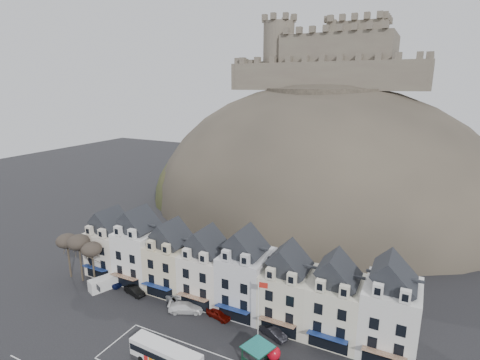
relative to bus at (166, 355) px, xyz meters
name	(u,v)px	position (x,y,z in m)	size (l,w,h in m)	color
townhouse_terrace	(228,272)	(0.26, 15.44, 3.76)	(54.40, 9.35, 11.80)	silver
castle_hill	(322,207)	(1.37, 68.42, -1.43)	(100.00, 76.00, 68.00)	#342F28
castle	(334,59)	(0.62, 75.40, 38.66)	(50.20, 22.20, 22.00)	brown
tree_left_far	(67,241)	(-28.89, 9.97, 5.36)	(3.61, 3.61, 8.24)	#342C21
tree_left_mid	(79,243)	(-25.89, 9.97, 5.70)	(3.78, 3.78, 8.64)	#342C21
tree_left_near	(92,250)	(-22.89, 9.97, 5.02)	(3.43, 3.43, 7.84)	#342C21
bus	(166,355)	(0.00, 0.00, 0.00)	(9.95, 2.77, 2.78)	#262628
bus_shelter	(258,341)	(9.91, 5.39, 1.72)	(6.29, 6.29, 4.20)	#0F2F1F
red_buoy	(273,354)	(11.56, 6.49, -0.41)	(1.89, 1.89, 2.21)	black
flagpole	(259,306)	(8.22, 9.48, 3.61)	(1.30, 0.26, 9.02)	silver
white_van	(103,283)	(-20.51, 9.56, -0.51)	(3.45, 4.89, 2.05)	silver
car_navy	(112,283)	(-19.89, 10.85, -0.91)	(1.47, 3.66, 1.25)	#0D1543
car_black	(135,291)	(-14.58, 10.61, -0.85)	(1.45, 4.15, 1.37)	black
car_silver	(179,301)	(-6.26, 11.47, -0.82)	(2.38, 5.07, 1.43)	#A0A2A7
car_white	(186,307)	(-4.29, 10.40, -0.77)	(2.14, 5.26, 1.53)	white
car_maroon	(219,314)	(0.91, 11.35, -0.84)	(1.65, 4.11, 1.40)	#580A05
car_charcoal	(273,332)	(9.78, 10.97, -0.84)	(1.47, 4.22, 1.39)	black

